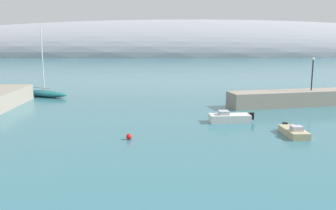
{
  "coord_description": "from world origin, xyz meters",
  "views": [
    {
      "loc": [
        0.58,
        -12.52,
        8.5
      ],
      "look_at": [
        1.65,
        23.8,
        1.91
      ],
      "focal_mm": 39.11,
      "sensor_mm": 36.0,
      "label": 1
    }
  ],
  "objects": [
    {
      "name": "motorboat_sand_foreground",
      "position": [
        12.71,
        18.73,
        0.35
      ],
      "size": [
        1.68,
        4.15,
        1.0
      ],
      "rotation": [
        0.0,
        0.0,
        4.75
      ],
      "color": "#C6B284",
      "rests_on": "water"
    },
    {
      "name": "breakwater_rocks",
      "position": [
        21.71,
        34.16,
        0.97
      ],
      "size": [
        24.73,
        8.1,
        1.94
      ],
      "primitive_type": "cube",
      "rotation": [
        0.0,
        0.0,
        0.2
      ],
      "color": "gray",
      "rests_on": "ground"
    },
    {
      "name": "sailboat_teal_mid_mooring",
      "position": [
        -16.23,
        41.86,
        0.55
      ],
      "size": [
        8.32,
        5.46,
        10.15
      ],
      "rotation": [
        0.0,
        0.0,
        5.82
      ],
      "color": "#1E6B70",
      "rests_on": "water"
    },
    {
      "name": "distant_ridge",
      "position": [
        20.13,
        186.29,
        0.0
      ],
      "size": [
        366.68,
        72.32,
        37.14
      ],
      "primitive_type": "ellipsoid",
      "color": "#999EA8",
      "rests_on": "ground"
    },
    {
      "name": "harbor_lamp_post",
      "position": [
        20.45,
        33.68,
        4.55
      ],
      "size": [
        0.36,
        0.36,
        4.22
      ],
      "color": "black",
      "rests_on": "breakwater_rocks"
    },
    {
      "name": "motorboat_white_outer",
      "position": [
        8.05,
        24.25,
        0.45
      ],
      "size": [
        4.66,
        1.99,
        1.21
      ],
      "rotation": [
        0.0,
        0.0,
        3.19
      ],
      "color": "white",
      "rests_on": "water"
    },
    {
      "name": "mooring_buoy_red",
      "position": [
        -1.86,
        17.85,
        0.26
      ],
      "size": [
        0.51,
        0.51,
        0.51
      ],
      "primitive_type": "sphere",
      "color": "red",
      "rests_on": "water"
    }
  ]
}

